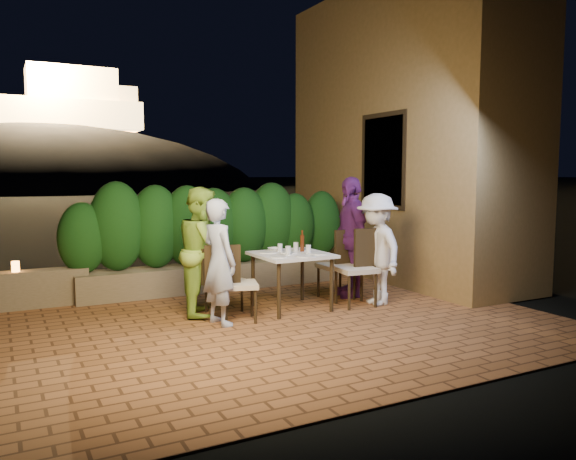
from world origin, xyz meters
TOP-DOWN VIEW (x-y plane):
  - ground at (0.00, 0.00)m, footprint 400.00×400.00m
  - terrace_floor at (0.00, 0.50)m, footprint 7.00×6.00m
  - building_wall at (3.60, 2.00)m, footprint 1.60×5.00m
  - window_pane at (2.82, 1.50)m, footprint 0.08×1.00m
  - window_frame at (2.81, 1.50)m, footprint 0.06×1.15m
  - planter at (0.20, 2.30)m, footprint 4.20×0.55m
  - hedge at (0.20, 2.30)m, footprint 4.00×0.70m
  - parapet at (-2.80, 2.30)m, footprint 2.20×0.30m
  - hill at (2.00, 60.00)m, footprint 52.00×40.00m
  - fortress at (2.00, 60.00)m, footprint 26.00×8.00m
  - dining_table at (0.65, 0.60)m, footprint 0.94×0.94m
  - plate_nw at (0.33, 0.35)m, footprint 0.20×0.20m
  - plate_sw at (0.39, 0.79)m, footprint 0.24×0.24m
  - plate_ne at (0.91, 0.37)m, footprint 0.24×0.24m
  - plate_se at (0.95, 0.82)m, footprint 0.20×0.20m
  - plate_centre at (0.63, 0.63)m, footprint 0.22×0.22m
  - plate_front at (0.66, 0.25)m, footprint 0.24×0.24m
  - glass_nw at (0.53, 0.47)m, footprint 0.07×0.07m
  - glass_sw at (0.58, 0.81)m, footprint 0.06×0.06m
  - glass_ne at (0.83, 0.47)m, footprint 0.07×0.07m
  - glass_se at (0.80, 0.76)m, footprint 0.07×0.07m
  - beer_bottle at (0.85, 0.68)m, footprint 0.06×0.06m
  - bowl at (0.55, 0.92)m, footprint 0.21×0.21m
  - chair_left_front at (-0.20, 0.37)m, footprint 0.54×0.54m
  - chair_left_back at (-0.21, 0.87)m, footprint 0.53×0.53m
  - chair_right_front at (1.51, 0.37)m, footprint 0.54×0.54m
  - chair_right_back at (1.52, 0.88)m, footprint 0.46×0.46m
  - diner_blue at (-0.47, 0.33)m, footprint 0.48×0.62m
  - diner_green at (-0.48, 0.89)m, footprint 0.85×0.95m
  - diner_white at (1.81, 0.31)m, footprint 0.65×1.03m
  - diner_purple at (1.79, 0.92)m, footprint 0.66×1.10m
  - parapet_lamp at (-2.60, 2.30)m, footprint 0.10×0.10m

SIDE VIEW (x-z plane):
  - hill at x=2.00m, z-range -15.00..7.00m
  - terrace_floor at x=0.00m, z-range -0.15..0.00m
  - ground at x=0.00m, z-range -0.02..-0.02m
  - planter at x=0.20m, z-range 0.00..0.40m
  - parapet at x=-2.80m, z-range 0.00..0.50m
  - dining_table at x=0.65m, z-range 0.00..0.75m
  - chair_left_back at x=-0.21m, z-range 0.00..0.87m
  - chair_left_front at x=-0.20m, z-range 0.00..0.94m
  - chair_right_back at x=1.52m, z-range 0.00..0.99m
  - chair_right_front at x=1.51m, z-range 0.00..1.06m
  - parapet_lamp at x=-2.60m, z-range 0.50..0.64m
  - diner_blue at x=-0.47m, z-range 0.00..1.51m
  - plate_nw at x=0.33m, z-range 0.75..0.76m
  - plate_se at x=0.95m, z-range 0.75..0.76m
  - plate_centre at x=0.63m, z-range 0.75..0.76m
  - plate_ne at x=0.91m, z-range 0.75..0.76m
  - plate_front at x=0.66m, z-range 0.75..0.76m
  - plate_sw at x=0.39m, z-range 0.75..0.76m
  - diner_white at x=1.81m, z-range 0.00..1.53m
  - bowl at x=0.55m, z-range 0.75..0.79m
  - glass_sw at x=0.58m, z-range 0.75..0.86m
  - glass_ne at x=0.83m, z-range 0.75..0.87m
  - glass_nw at x=0.53m, z-range 0.75..0.87m
  - glass_se at x=0.80m, z-range 0.75..0.87m
  - diner_green at x=-0.48m, z-range 0.00..1.63m
  - diner_purple at x=1.79m, z-range 0.00..1.75m
  - beer_bottle at x=0.85m, z-range 0.75..1.04m
  - hedge at x=0.20m, z-range 0.40..1.50m
  - window_pane at x=2.82m, z-range 1.30..2.70m
  - window_frame at x=2.81m, z-range 1.23..2.77m
  - building_wall at x=3.60m, z-range 0.00..5.00m
  - fortress at x=2.00m, z-range 6.50..14.50m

